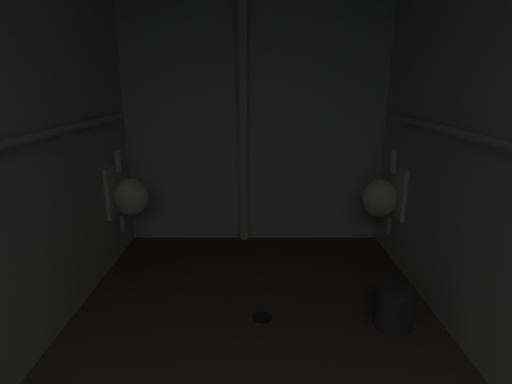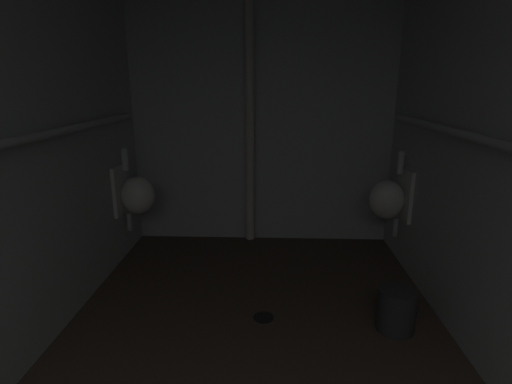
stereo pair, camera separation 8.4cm
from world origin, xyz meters
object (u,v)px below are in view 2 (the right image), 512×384
at_px(urinal_right_mid, 389,198).
at_px(standpipe_back_wall, 250,118).
at_px(floor_drain, 264,317).
at_px(urinal_left_mid, 136,194).
at_px(waste_bin, 396,309).

height_order(urinal_right_mid, standpipe_back_wall, standpipe_back_wall).
distance_m(urinal_right_mid, floor_drain, 1.51).
bearing_deg(floor_drain, urinal_right_mid, 40.52).
bearing_deg(standpipe_back_wall, urinal_left_mid, -156.92).
bearing_deg(floor_drain, urinal_left_mid, 140.85).
relative_size(urinal_right_mid, waste_bin, 2.69).
xyz_separation_m(urinal_left_mid, floor_drain, (1.16, -0.94, -0.60)).
height_order(urinal_left_mid, urinal_right_mid, same).
relative_size(urinal_right_mid, standpipe_back_wall, 0.31).
relative_size(urinal_left_mid, waste_bin, 2.69).
distance_m(urinal_left_mid, standpipe_back_wall, 1.25).
height_order(standpipe_back_wall, waste_bin, standpipe_back_wall).
bearing_deg(standpipe_back_wall, waste_bin, -54.86).
relative_size(urinal_left_mid, standpipe_back_wall, 0.31).
distance_m(standpipe_back_wall, waste_bin, 2.09).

